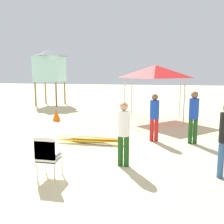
# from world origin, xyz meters

# --- Properties ---
(ground) EXTENTS (80.00, 80.00, 0.00)m
(ground) POSITION_xyz_m (0.00, 0.00, 0.00)
(ground) COLOR beige
(stacked_plastic_chairs) EXTENTS (0.48, 0.48, 1.02)m
(stacked_plastic_chairs) POSITION_xyz_m (0.54, -0.99, 0.60)
(stacked_plastic_chairs) COLOR silver
(stacked_plastic_chairs) RESTS_ON ground
(surfboard_pile) EXTENTS (2.55, 0.74, 0.24)m
(surfboard_pile) POSITION_xyz_m (0.65, 1.96, 0.13)
(surfboard_pile) COLOR white
(surfboard_pile) RESTS_ON ground
(lifeguard_near_left) EXTENTS (0.32, 0.32, 1.68)m
(lifeguard_near_left) POSITION_xyz_m (2.10, 0.16, 0.97)
(lifeguard_near_left) COLOR #194C19
(lifeguard_near_left) RESTS_ON ground
(lifeguard_near_center) EXTENTS (0.32, 0.32, 1.67)m
(lifeguard_near_center) POSITION_xyz_m (2.79, 2.68, 0.96)
(lifeguard_near_center) COLOR red
(lifeguard_near_center) RESTS_ON ground
(lifeguard_far_right) EXTENTS (0.32, 0.32, 1.79)m
(lifeguard_far_right) POSITION_xyz_m (4.10, 2.64, 1.04)
(lifeguard_far_right) COLOR #194C19
(lifeguard_far_right) RESTS_ON ground
(popup_canopy) EXTENTS (2.67, 2.67, 2.74)m
(popup_canopy) POSITION_xyz_m (2.68, 6.56, 2.43)
(popup_canopy) COLOR #B2B2B7
(popup_canopy) RESTS_ON ground
(lifeguard_tower) EXTENTS (1.98, 1.98, 3.95)m
(lifeguard_tower) POSITION_xyz_m (-4.94, 10.94, 2.84)
(lifeguard_tower) COLOR olive
(lifeguard_tower) RESTS_ON ground
(traffic_cone_near) EXTENTS (0.41, 0.41, 0.58)m
(traffic_cone_near) POSITION_xyz_m (-2.08, 5.43, 0.29)
(traffic_cone_near) COLOR orange
(traffic_cone_near) RESTS_ON ground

